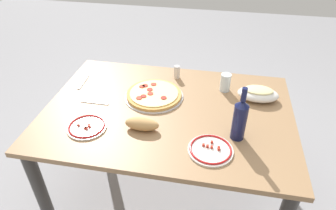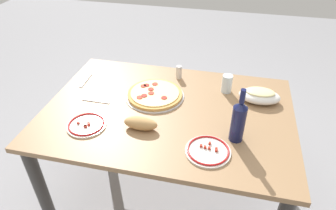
# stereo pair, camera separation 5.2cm
# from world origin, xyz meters

# --- Properties ---
(ground_plane) EXTENTS (8.00, 8.00, 0.00)m
(ground_plane) POSITION_xyz_m (0.00, 0.00, 0.00)
(ground_plane) COLOR gray
(ground_plane) RESTS_ON ground
(dining_table) EXTENTS (1.40, 0.98, 0.71)m
(dining_table) POSITION_xyz_m (0.00, 0.00, 0.61)
(dining_table) COLOR #93704C
(dining_table) RESTS_ON ground
(pepperoni_pizza) EXTENTS (0.36, 0.36, 0.03)m
(pepperoni_pizza) POSITION_xyz_m (-0.11, 0.11, 0.73)
(pepperoni_pizza) COLOR #B7B7BC
(pepperoni_pizza) RESTS_ON dining_table
(baked_pasta_dish) EXTENTS (0.24, 0.15, 0.08)m
(baked_pasta_dish) POSITION_xyz_m (0.51, 0.20, 0.75)
(baked_pasta_dish) COLOR white
(baked_pasta_dish) RESTS_ON dining_table
(wine_bottle) EXTENTS (0.07, 0.07, 0.29)m
(wine_bottle) POSITION_xyz_m (0.39, -0.17, 0.83)
(wine_bottle) COLOR #141942
(wine_bottle) RESTS_ON dining_table
(water_glass) EXTENTS (0.06, 0.06, 0.11)m
(water_glass) POSITION_xyz_m (0.31, 0.26, 0.77)
(water_glass) COLOR silver
(water_glass) RESTS_ON dining_table
(side_plate_near) EXTENTS (0.21, 0.21, 0.02)m
(side_plate_near) POSITION_xyz_m (-0.39, -0.24, 0.72)
(side_plate_near) COLOR white
(side_plate_near) RESTS_ON dining_table
(side_plate_far) EXTENTS (0.22, 0.22, 0.02)m
(side_plate_far) POSITION_xyz_m (0.26, -0.29, 0.72)
(side_plate_far) COLOR white
(side_plate_far) RESTS_ON dining_table
(bread_loaf) EXTENTS (0.18, 0.08, 0.07)m
(bread_loaf) POSITION_xyz_m (-0.10, -0.20, 0.75)
(bread_loaf) COLOR tan
(bread_loaf) RESTS_ON dining_table
(spice_shaker) EXTENTS (0.04, 0.04, 0.09)m
(spice_shaker) POSITION_xyz_m (-0.01, 0.36, 0.75)
(spice_shaker) COLOR silver
(spice_shaker) RESTS_ON dining_table
(fork_left) EXTENTS (0.02, 0.17, 0.00)m
(fork_left) POSITION_xyz_m (-0.60, 0.19, 0.71)
(fork_left) COLOR #B7B7BC
(fork_left) RESTS_ON dining_table
(fork_right) EXTENTS (0.17, 0.02, 0.00)m
(fork_right) POSITION_xyz_m (-0.44, -0.02, 0.71)
(fork_right) COLOR #B7B7BC
(fork_right) RESTS_ON dining_table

